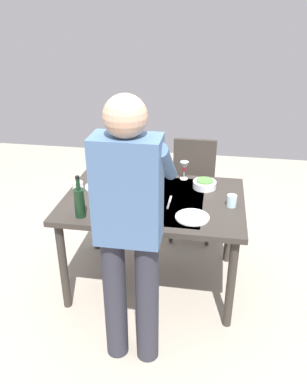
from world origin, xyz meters
TOP-DOWN VIEW (x-y plane):
  - ground_plane at (0.00, 0.00)m, footprint 6.00×6.00m
  - dining_table at (0.00, 0.00)m, footprint 1.33×0.92m
  - chair_near at (-0.24, -0.84)m, footprint 0.40×0.40m
  - person_server at (0.02, 0.72)m, footprint 0.42×0.61m
  - wine_bottle at (0.44, 0.34)m, footprint 0.07×0.07m
  - wine_glass_left at (-0.19, -0.38)m, footprint 0.07×0.07m
  - wine_glass_right at (0.30, -0.28)m, footprint 0.07×0.07m
  - water_cup_near_left at (-0.56, 0.03)m, footprint 0.07×0.07m
  - water_cup_near_right at (0.21, -0.36)m, footprint 0.07×0.07m
  - water_cup_far_left at (0.57, 0.03)m, footprint 0.08×0.08m
  - serving_bowl_pasta at (0.23, 0.11)m, footprint 0.30×0.30m
  - side_bowl_salad at (-0.36, -0.24)m, footprint 0.18×0.18m
  - dinner_plate_near at (-0.30, 0.25)m, footprint 0.23×0.23m
  - dinner_plate_far at (0.44, -0.12)m, footprint 0.23×0.23m
  - table_knife at (-0.12, 0.05)m, footprint 0.02×0.20m
  - table_fork at (0.02, -0.22)m, footprint 0.08×0.17m

SIDE VIEW (x-z plane):
  - ground_plane at x=0.00m, z-range 0.00..0.00m
  - chair_near at x=-0.24m, z-range 0.07..0.98m
  - dining_table at x=0.00m, z-range 0.30..1.06m
  - table_knife at x=-0.12m, z-range 0.77..0.77m
  - table_fork at x=0.02m, z-range 0.77..0.77m
  - dinner_plate_near at x=-0.30m, z-range 0.77..0.78m
  - dinner_plate_far at x=0.44m, z-range 0.77..0.78m
  - serving_bowl_pasta at x=0.23m, z-range 0.77..0.83m
  - side_bowl_salad at x=-0.36m, z-range 0.77..0.83m
  - water_cup_near_left at x=-0.56m, z-range 0.77..0.85m
  - water_cup_far_left at x=0.57m, z-range 0.77..0.87m
  - water_cup_near_right at x=0.21m, z-range 0.77..0.87m
  - wine_glass_left at x=-0.19m, z-range 0.80..0.95m
  - wine_glass_right at x=0.30m, z-range 0.80..0.95m
  - wine_bottle at x=0.44m, z-range 0.73..1.02m
  - person_server at x=0.02m, z-range 0.12..1.81m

